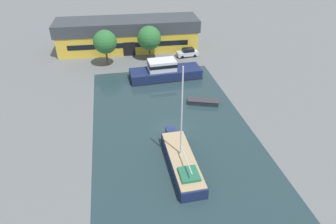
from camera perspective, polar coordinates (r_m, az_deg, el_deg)
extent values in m
plane|color=slate|center=(39.13, 0.81, -3.44)|extent=(440.00, 440.00, 0.00)
cube|color=#23383D|center=(39.13, 0.81, -3.44)|extent=(20.37, 38.05, 0.01)
cube|color=gold|center=(65.05, -7.57, 13.44)|extent=(28.42, 8.76, 4.00)
cube|color=#383D42|center=(64.09, -7.78, 16.12)|extent=(29.28, 9.03, 2.34)
cube|color=black|center=(61.71, -7.40, 11.80)|extent=(2.40, 0.17, 2.80)
cube|color=black|center=(61.44, -7.45, 12.50)|extent=(23.87, 1.14, 1.00)
cylinder|color=brown|center=(59.78, -3.51, 11.19)|extent=(0.37, 0.37, 2.57)
sphere|color=#2D6B33|center=(58.76, -3.61, 13.90)|extent=(4.53, 4.53, 4.53)
cylinder|color=brown|center=(57.87, -11.56, 10.07)|extent=(0.34, 0.34, 2.98)
sphere|color=#2D6B33|center=(56.79, -11.91, 12.94)|extent=(4.27, 4.27, 4.27)
cube|color=silver|center=(61.26, 3.69, 11.10)|extent=(4.33, 2.13, 0.77)
cube|color=black|center=(61.07, 3.86, 11.72)|extent=(2.30, 1.75, 0.62)
cube|color=black|center=(60.74, 2.86, 11.61)|extent=(0.16, 1.43, 0.50)
cylinder|color=black|center=(60.30, 2.74, 10.40)|extent=(0.61, 0.25, 0.60)
cylinder|color=black|center=(61.70, 2.27, 10.94)|extent=(0.61, 0.25, 0.60)
cylinder|color=black|center=(61.13, 5.09, 10.62)|extent=(0.61, 0.25, 0.60)
cylinder|color=black|center=(62.51, 4.58, 11.15)|extent=(0.61, 0.25, 0.60)
cube|color=#19234C|center=(33.33, 2.70, -9.61)|extent=(2.92, 9.98, 1.28)
cube|color=#19234C|center=(37.51, 0.58, -4.03)|extent=(1.26, 1.22, 1.28)
cube|color=tan|center=(32.88, 2.73, -8.73)|extent=(2.80, 9.58, 0.08)
cylinder|color=silver|center=(30.29, 2.63, -0.34)|extent=(0.16, 0.16, 10.40)
cylinder|color=silver|center=(31.05, 3.48, -8.92)|extent=(0.20, 4.47, 0.12)
cube|color=#236647|center=(30.83, 4.03, -11.73)|extent=(1.96, 2.22, 0.30)
cube|color=#19234C|center=(52.09, -0.48, 7.33)|extent=(12.28, 4.48, 1.59)
cube|color=black|center=(52.37, -0.48, 6.68)|extent=(12.40, 4.56, 0.18)
cube|color=silver|center=(51.28, -1.16, 8.94)|extent=(4.72, 3.05, 1.74)
cube|color=black|center=(51.21, -1.16, 9.12)|extent=(4.82, 3.14, 0.56)
cube|color=#23282D|center=(44.84, 6.74, 1.93)|extent=(4.66, 2.85, 0.64)
cube|color=#333338|center=(44.66, 6.77, 2.33)|extent=(4.85, 2.99, 0.08)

